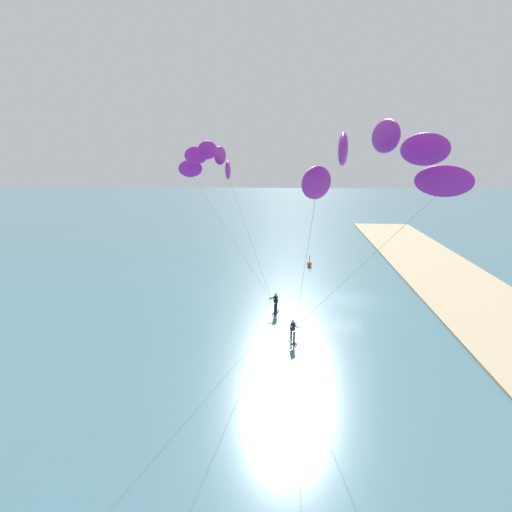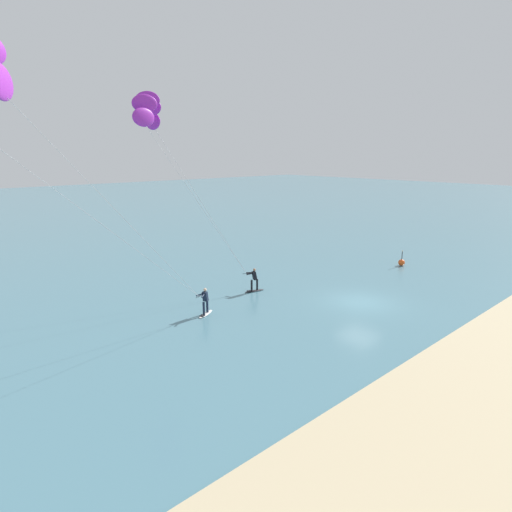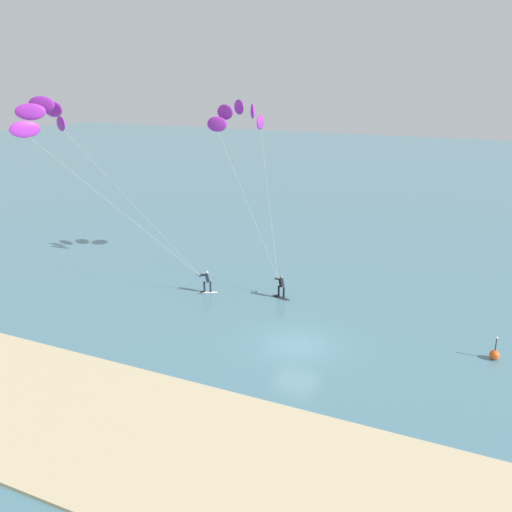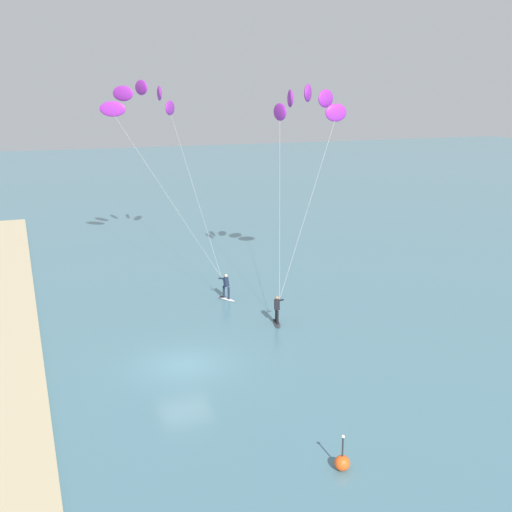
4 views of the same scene
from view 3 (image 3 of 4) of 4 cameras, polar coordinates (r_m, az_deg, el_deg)
The scene contains 5 objects.
ground_plane at distance 33.75m, azimuth 4.09°, elevation -8.89°, with size 240.00×240.00×0.00m, color slate.
sand_strip at distance 25.11m, azimuth -5.69°, elevation -19.17°, with size 80.00×9.59×0.16m, color #C6B289.
kitesurfer_nearshore at distance 43.27m, azimuth -1.52°, elevation 13.17°, with size 7.96×6.71×13.32m.
kitesurfer_mid_water at distance 43.19m, azimuth -20.02°, elevation 12.50°, with size 13.48×6.38×13.66m.
marker_buoy at distance 34.61m, azimuth 22.78°, elevation -9.09°, with size 0.56×0.56×1.38m.
Camera 3 is at (10.57, -28.24, 15.16)m, focal length 39.95 mm.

